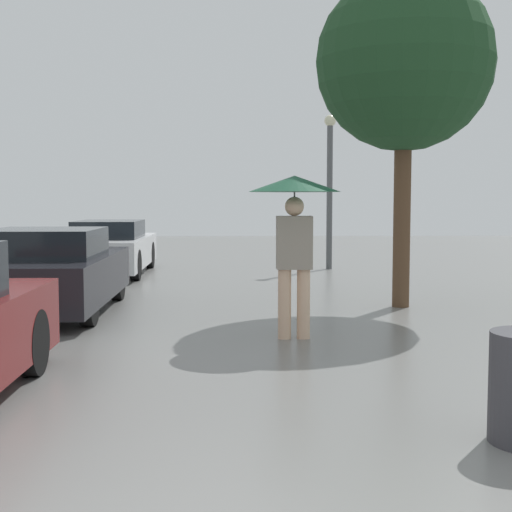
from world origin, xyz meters
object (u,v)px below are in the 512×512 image
Objects in this scene: parked_car_middle at (48,272)px; street_lamp at (330,179)px; tree at (404,63)px; parked_car_farthest at (111,248)px; pedestrian at (294,210)px.

parked_car_middle is 1.08× the size of street_lamp.
tree reaches higher than parked_car_middle.
parked_car_middle is 8.51m from street_lamp.
street_lamp is (5.17, 0.97, 1.60)m from parked_car_farthest.
tree is at bearing -43.87° from parked_car_farthest.
pedestrian is 8.90m from street_lamp.
tree is at bearing 3.59° from parked_car_middle.
tree is at bearing 52.41° from pedestrian.
tree is (1.94, 2.53, 2.24)m from pedestrian.
pedestrian is at bearing -127.59° from tree.
parked_car_farthest is (-3.49, 7.75, -0.99)m from pedestrian.
tree is (5.43, -5.22, 3.23)m from parked_car_farthest.
parked_car_farthest is at bearing 114.23° from pedestrian.
parked_car_farthest is (0.04, 5.56, -0.02)m from parked_car_middle.
pedestrian is 3.90m from tree.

